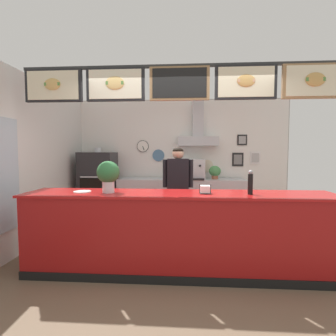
# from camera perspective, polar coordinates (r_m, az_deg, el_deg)

# --- Properties ---
(ground_plane) EXTENTS (6.15, 6.15, 0.00)m
(ground_plane) POSITION_cam_1_polar(r_m,az_deg,el_deg) (3.61, 2.49, -21.26)
(ground_plane) COLOR brown
(back_wall_assembly) EXTENTS (4.83, 2.62, 2.72)m
(back_wall_assembly) POSITION_cam_1_polar(r_m,az_deg,el_deg) (5.67, 3.28, 3.05)
(back_wall_assembly) COLOR #9E9E99
(back_wall_assembly) RESTS_ON ground_plane
(left_wall_with_window) EXTENTS (0.15, 5.13, 2.72)m
(left_wall_with_window) POSITION_cam_1_polar(r_m,az_deg,el_deg) (4.10, -33.47, 0.80)
(left_wall_with_window) COLOR silver
(left_wall_with_window) RESTS_ON ground_plane
(service_counter) EXTENTS (3.86, 0.66, 1.01)m
(service_counter) POSITION_cam_1_polar(r_m,az_deg,el_deg) (3.23, 2.44, -14.62)
(service_counter) COLOR maroon
(service_counter) RESTS_ON ground_plane
(back_prep_counter) EXTENTS (2.75, 0.60, 0.94)m
(back_prep_counter) POSITION_cam_1_polar(r_m,az_deg,el_deg) (5.54, 3.11, -7.35)
(back_prep_counter) COLOR #B7BABF
(back_prep_counter) RESTS_ON ground_plane
(pizza_oven) EXTENTS (0.73, 0.67, 1.61)m
(pizza_oven) POSITION_cam_1_polar(r_m,az_deg,el_deg) (5.69, -15.68, -4.14)
(pizza_oven) COLOR #232326
(pizza_oven) RESTS_ON ground_plane
(shop_worker) EXTENTS (0.53, 0.23, 1.60)m
(shop_worker) POSITION_cam_1_polar(r_m,az_deg,el_deg) (4.37, 2.28, -4.85)
(shop_worker) COLOR #232328
(shop_worker) RESTS_ON ground_plane
(espresso_machine) EXTENTS (0.56, 0.49, 0.43)m
(espresso_machine) POSITION_cam_1_polar(r_m,az_deg,el_deg) (5.42, 5.44, -0.28)
(espresso_machine) COLOR silver
(espresso_machine) RESTS_ON back_prep_counter
(potted_basil) EXTENTS (0.17, 0.17, 0.21)m
(potted_basil) POSITION_cam_1_polar(r_m,az_deg,el_deg) (5.48, 2.01, -1.20)
(potted_basil) COLOR #9E563D
(potted_basil) RESTS_ON back_prep_counter
(potted_sage) EXTENTS (0.26, 0.26, 0.29)m
(potted_sage) POSITION_cam_1_polar(r_m,az_deg,el_deg) (5.47, 10.69, -0.83)
(potted_sage) COLOR #9E563D
(potted_sage) RESTS_ON back_prep_counter
(condiment_plate) EXTENTS (0.22, 0.22, 0.01)m
(condiment_plate) POSITION_cam_1_polar(r_m,az_deg,el_deg) (3.35, -19.04, -5.14)
(condiment_plate) COLOR white
(condiment_plate) RESTS_ON service_counter
(basil_vase) EXTENTS (0.28, 0.28, 0.40)m
(basil_vase) POSITION_cam_1_polar(r_m,az_deg,el_deg) (3.20, -13.54, -1.52)
(basil_vase) COLOR silver
(basil_vase) RESTS_ON service_counter
(pepper_grinder) EXTENTS (0.06, 0.06, 0.29)m
(pepper_grinder) POSITION_cam_1_polar(r_m,az_deg,el_deg) (3.14, 18.36, -3.17)
(pepper_grinder) COLOR black
(pepper_grinder) RESTS_ON service_counter
(napkin_holder) EXTENTS (0.14, 0.13, 0.11)m
(napkin_holder) POSITION_cam_1_polar(r_m,az_deg,el_deg) (3.10, 8.52, -4.97)
(napkin_holder) COLOR #262628
(napkin_holder) RESTS_ON service_counter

